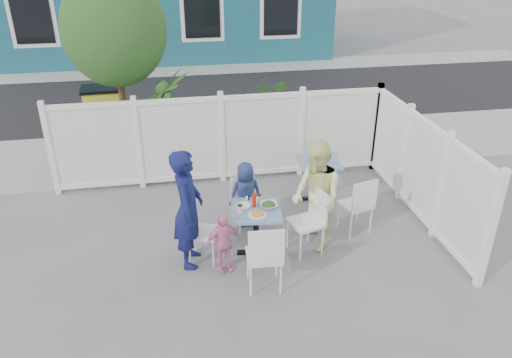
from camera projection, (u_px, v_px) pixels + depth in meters
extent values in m
plane|color=slate|center=(236.00, 256.00, 7.08)|extent=(80.00, 80.00, 0.00)
cube|color=gray|center=(210.00, 150.00, 10.42)|extent=(24.00, 2.60, 0.01)
cube|color=black|center=(197.00, 97.00, 13.67)|extent=(24.00, 5.00, 0.01)
cube|color=gray|center=(190.00, 69.00, 16.39)|extent=(24.00, 1.60, 0.01)
cube|color=black|center=(90.00, 19.00, 15.56)|extent=(1.20, 0.04, 1.40)
cube|color=black|center=(218.00, 16.00, 16.20)|extent=(1.20, 0.04, 1.40)
cube|color=white|center=(222.00, 139.00, 8.83)|extent=(5.80, 0.04, 1.40)
cube|color=white|center=(220.00, 99.00, 8.50)|extent=(5.86, 0.08, 0.08)
cube|color=white|center=(223.00, 177.00, 9.18)|extent=(5.86, 0.08, 0.12)
cube|color=white|center=(422.00, 170.00, 7.71)|extent=(0.04, 3.60, 1.40)
cube|color=white|center=(429.00, 125.00, 7.38)|extent=(0.08, 3.66, 0.08)
cube|color=white|center=(415.00, 212.00, 8.05)|extent=(0.08, 3.66, 0.12)
cylinder|color=#382316|center=(124.00, 108.00, 9.18)|extent=(0.12, 0.12, 2.40)
ellipsoid|color=#233F19|center=(114.00, 30.00, 8.55)|extent=(1.80, 1.62, 1.98)
cube|color=gold|center=(106.00, 123.00, 9.97)|extent=(0.76, 0.56, 1.35)
imported|color=#233F19|center=(170.00, 122.00, 9.26)|extent=(1.07, 1.07, 1.88)
imported|color=#233F19|center=(292.00, 126.00, 9.62)|extent=(1.60, 1.48, 1.48)
cube|color=#466988|center=(256.00, 211.00, 6.82)|extent=(0.77, 0.77, 0.04)
cylinder|color=black|center=(256.00, 232.00, 6.98)|extent=(0.08, 0.08, 0.67)
cube|color=black|center=(256.00, 252.00, 7.13)|extent=(0.54, 0.15, 0.04)
cube|color=black|center=(256.00, 252.00, 7.13)|extent=(0.15, 0.54, 0.04)
cube|color=#466988|center=(319.00, 162.00, 8.25)|extent=(0.71, 0.71, 0.04)
cylinder|color=black|center=(318.00, 181.00, 8.41)|extent=(0.08, 0.08, 0.65)
cube|color=black|center=(317.00, 198.00, 8.55)|extent=(0.53, 0.11, 0.04)
cube|color=black|center=(317.00, 198.00, 8.55)|extent=(0.11, 0.53, 0.04)
cube|color=white|center=(203.00, 232.00, 6.83)|extent=(0.49, 0.50, 0.04)
cube|color=white|center=(189.00, 216.00, 6.75)|extent=(0.15, 0.39, 0.43)
cylinder|color=white|center=(218.00, 239.00, 7.07)|extent=(0.02, 0.02, 0.43)
cylinder|color=white|center=(213.00, 253.00, 6.76)|extent=(0.02, 0.02, 0.43)
cylinder|color=white|center=(196.00, 238.00, 7.10)|extent=(0.02, 0.02, 0.43)
cylinder|color=white|center=(190.00, 252.00, 6.80)|extent=(0.02, 0.02, 0.43)
cube|color=white|center=(305.00, 223.00, 6.98)|extent=(0.52, 0.54, 0.04)
cube|color=white|center=(318.00, 204.00, 6.94)|extent=(0.15, 0.43, 0.47)
cylinder|color=white|center=(301.00, 247.00, 6.87)|extent=(0.03, 0.03, 0.47)
cylinder|color=white|center=(287.00, 233.00, 7.17)|extent=(0.03, 0.03, 0.47)
cylinder|color=white|center=(322.00, 240.00, 7.01)|extent=(0.03, 0.03, 0.47)
cylinder|color=white|center=(308.00, 228.00, 7.31)|extent=(0.03, 0.03, 0.47)
cube|color=white|center=(247.00, 203.00, 7.59)|extent=(0.45, 0.44, 0.04)
cube|color=white|center=(243.00, 185.00, 7.63)|extent=(0.39, 0.10, 0.42)
cylinder|color=white|center=(260.00, 218.00, 7.60)|extent=(0.02, 0.02, 0.42)
cylinder|color=white|center=(240.00, 222.00, 7.50)|extent=(0.02, 0.02, 0.42)
cylinder|color=white|center=(253.00, 208.00, 7.87)|extent=(0.02, 0.02, 0.42)
cylinder|color=white|center=(233.00, 212.00, 7.76)|extent=(0.02, 0.02, 0.42)
cube|color=white|center=(264.00, 256.00, 6.27)|extent=(0.47, 0.45, 0.04)
cube|color=white|center=(266.00, 248.00, 5.98)|extent=(0.44, 0.06, 0.47)
cylinder|color=white|center=(248.00, 264.00, 6.52)|extent=(0.03, 0.03, 0.47)
cylinder|color=white|center=(277.00, 262.00, 6.56)|extent=(0.03, 0.03, 0.47)
cylinder|color=white|center=(251.00, 281.00, 6.20)|extent=(0.03, 0.03, 0.47)
cylinder|color=white|center=(281.00, 279.00, 6.24)|extent=(0.03, 0.03, 0.47)
cube|color=white|center=(356.00, 205.00, 7.48)|extent=(0.51, 0.49, 0.04)
cube|color=white|center=(365.00, 196.00, 7.21)|extent=(0.41, 0.14, 0.45)
cylinder|color=white|center=(338.00, 215.00, 7.65)|extent=(0.02, 0.02, 0.45)
cylinder|color=white|center=(358.00, 210.00, 7.78)|extent=(0.02, 0.02, 0.45)
cylinder|color=white|center=(351.00, 226.00, 7.37)|extent=(0.02, 0.02, 0.45)
cylinder|color=white|center=(371.00, 220.00, 7.51)|extent=(0.02, 0.02, 0.45)
imported|color=#111649|center=(188.00, 209.00, 6.59)|extent=(0.49, 0.66, 1.68)
imported|color=#F2EE59|center=(316.00, 196.00, 6.97)|extent=(0.74, 0.88, 1.62)
imported|color=navy|center=(246.00, 194.00, 7.64)|extent=(0.55, 0.40, 1.03)
imported|color=pink|center=(223.00, 243.00, 6.59)|extent=(0.55, 0.34, 0.87)
cylinder|color=white|center=(257.00, 215.00, 6.67)|extent=(0.24, 0.24, 0.02)
cylinder|color=white|center=(243.00, 206.00, 6.89)|extent=(0.20, 0.20, 0.01)
imported|color=white|center=(269.00, 205.00, 6.85)|extent=(0.24, 0.24, 0.06)
cylinder|color=beige|center=(240.00, 209.00, 6.71)|extent=(0.07, 0.07, 0.11)
cylinder|color=beige|center=(259.00, 199.00, 6.97)|extent=(0.07, 0.07, 0.11)
cylinder|color=#AA1D0A|center=(254.00, 201.00, 6.84)|extent=(0.06, 0.06, 0.18)
cylinder|color=white|center=(247.00, 199.00, 7.00)|extent=(0.03, 0.03, 0.08)
cylinder|color=black|center=(249.00, 198.00, 7.04)|extent=(0.03, 0.03, 0.06)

